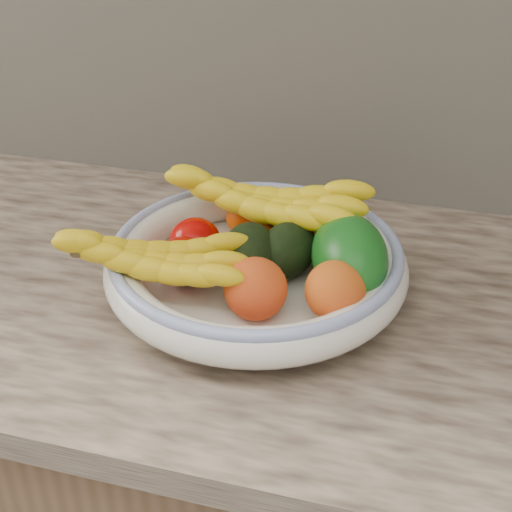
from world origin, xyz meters
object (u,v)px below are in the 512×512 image
object	(u,v)px
banana_bunch_back	(263,207)
banana_bunch_front	(152,263)
green_mango	(349,257)
fruit_bowl	(256,264)

from	to	relation	value
banana_bunch_back	banana_bunch_front	distance (m)	0.19
green_mango	banana_bunch_back	distance (m)	0.15
fruit_bowl	green_mango	bearing A→B (deg)	1.99
green_mango	banana_bunch_front	size ratio (longest dim) A/B	0.56
fruit_bowl	green_mango	xyz separation A→B (m)	(0.12, 0.00, 0.03)
banana_bunch_back	fruit_bowl	bearing A→B (deg)	-75.01
fruit_bowl	banana_bunch_front	bearing A→B (deg)	-141.88
banana_bunch_back	banana_bunch_front	world-z (taller)	banana_bunch_back
banana_bunch_back	banana_bunch_front	bearing A→B (deg)	-113.68
fruit_bowl	banana_bunch_back	distance (m)	0.09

